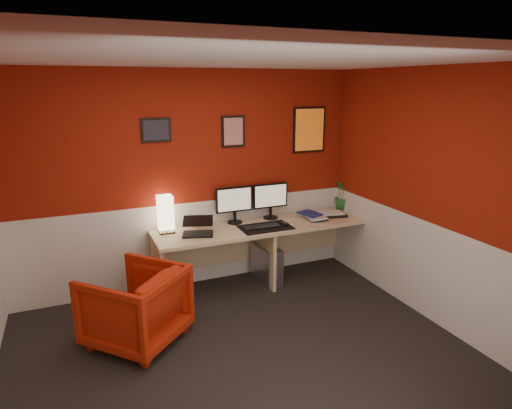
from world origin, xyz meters
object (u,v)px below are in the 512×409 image
zen_tray (331,215)px  monitor_right (271,195)px  potted_plant (343,195)px  laptop (198,225)px  pc_tower (267,264)px  desk (264,254)px  armchair (135,306)px  monitor_left (235,199)px  shoji_lamp (166,215)px

zen_tray → monitor_right: bearing=165.0°
zen_tray → potted_plant: bearing=34.5°
laptop → zen_tray: (1.74, 0.06, -0.09)m
pc_tower → desk: bearing=-179.3°
laptop → armchair: bearing=-122.0°
monitor_right → zen_tray: monitor_right is taller
monitor_left → zen_tray: monitor_left is taller
monitor_right → armchair: (-1.79, -0.92, -0.66)m
desk → pc_tower: 0.14m
shoji_lamp → monitor_left: (0.82, 0.03, 0.09)m
zen_tray → potted_plant: (0.29, 0.20, 0.17)m
shoji_lamp → monitor_right: bearing=1.4°
zen_tray → pc_tower: bearing=-179.2°
desk → monitor_right: monitor_right is taller
potted_plant → pc_tower: bearing=-169.7°
zen_tray → pc_tower: size_ratio=0.78×
desk → shoji_lamp: size_ratio=6.50×
shoji_lamp → monitor_right: (1.29, 0.03, 0.09)m
laptop → shoji_lamp: bearing=161.1°
laptop → zen_tray: bearing=20.1°
desk → potted_plant: bearing=10.2°
monitor_right → shoji_lamp: bearing=-178.6°
shoji_lamp → potted_plant: size_ratio=1.06×
laptop → monitor_right: size_ratio=0.57×
desk → potted_plant: size_ratio=6.87×
desk → potted_plant: (1.22, 0.22, 0.55)m
monitor_right → pc_tower: size_ratio=1.29×
desk → pc_tower: (0.03, 0.00, -0.14)m
laptop → monitor_left: size_ratio=0.57×
monitor_right → potted_plant: (1.04, 0.00, -0.10)m
monitor_left → monitor_right: (0.47, 0.00, 0.00)m
monitor_right → zen_tray: size_ratio=1.66×
laptop → pc_tower: (0.85, 0.04, -0.61)m
shoji_lamp → laptop: 0.38m
monitor_left → potted_plant: 1.52m
shoji_lamp → pc_tower: bearing=-9.1°
monitor_right → potted_plant: size_ratio=1.53×
desk → laptop: size_ratio=7.88×
pc_tower → armchair: armchair is taller
potted_plant → monitor_left: bearing=-179.7°
shoji_lamp → monitor_left: 0.83m
desk → monitor_right: size_ratio=4.48×
shoji_lamp → armchair: bearing=-119.2°
potted_plant → armchair: bearing=-162.0°
monitor_left → zen_tray: bearing=-9.1°
desk → shoji_lamp: bearing=170.5°
monitor_right → armchair: size_ratio=0.73×
desk → monitor_left: size_ratio=4.48×
desk → monitor_left: bearing=144.0°
monitor_right → zen_tray: 0.82m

